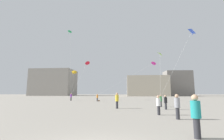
{
  "coord_description": "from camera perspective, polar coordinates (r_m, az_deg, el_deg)",
  "views": [
    {
      "loc": [
        0.72,
        -4.62,
        1.89
      ],
      "look_at": [
        0.0,
        22.73,
        5.83
      ],
      "focal_mm": 24.95,
      "sensor_mm": 36.0,
      "label": 1
    }
  ],
  "objects": [
    {
      "name": "building_centre_hall",
      "position": [
        85.67,
        12.52,
        -5.83
      ],
      "size": [
        21.71,
        17.16,
        10.3
      ],
      "color": "#B2A893",
      "rests_on": "ground_plane"
    },
    {
      "name": "person_in_orange",
      "position": [
        34.15,
        -5.42,
        -9.88
      ],
      "size": [
        0.35,
        0.35,
        1.59
      ],
      "rotation": [
        0.0,
        0.0,
        1.04
      ],
      "color": "#2D2D33",
      "rests_on": "ground_plane"
    },
    {
      "name": "person_in_teal",
      "position": [
        7.64,
        28.4,
        -13.99
      ],
      "size": [
        0.39,
        0.39,
        1.8
      ],
      "rotation": [
        0.0,
        0.0,
        3.68
      ],
      "color": "#2D2D33",
      "rests_on": "ground_plane"
    },
    {
      "name": "person_in_purple",
      "position": [
        37.66,
        -14.78,
        -9.36
      ],
      "size": [
        0.38,
        0.38,
        1.75
      ],
      "rotation": [
        0.0,
        0.0,
        5.04
      ],
      "color": "#2D2D33",
      "rests_on": "ground_plane"
    },
    {
      "name": "building_right_hall",
      "position": [
        94.05,
        22.95,
        -4.56
      ],
      "size": [
        13.92,
        8.84,
        13.63
      ],
      "color": "gray",
      "rests_on": "ground_plane"
    },
    {
      "name": "person_in_grey",
      "position": [
        12.31,
        22.79,
        -11.85
      ],
      "size": [
        0.39,
        0.39,
        1.77
      ],
      "rotation": [
        0.0,
        0.0,
        6.24
      ],
      "color": "#2D2D33",
      "rests_on": "ground_plane"
    },
    {
      "name": "handbag_beside_flyer",
      "position": [
        34.24,
        -4.83,
        -11.14
      ],
      "size": [
        0.34,
        0.3,
        0.24
      ],
      "primitive_type": "cube",
      "rotation": [
        0.0,
        0.0,
        0.61
      ],
      "color": "brown",
      "rests_on": "ground_plane"
    },
    {
      "name": "person_in_green",
      "position": [
        21.96,
        17.41,
        -10.5
      ],
      "size": [
        0.34,
        0.34,
        1.58
      ],
      "rotation": [
        0.0,
        0.0,
        4.67
      ],
      "color": "#2D2D33",
      "rests_on": "ground_plane"
    },
    {
      "name": "kite_crimson_diamond",
      "position": [
        41.5,
        -9.03,
        2.54
      ],
      "size": [
        3.73,
        4.75,
        8.77
      ],
      "color": "red"
    },
    {
      "name": "kite_magenta_diamond",
      "position": [
        41.19,
        14.89,
        2.38
      ],
      "size": [
        14.56,
        6.37,
        8.47
      ],
      "color": "#D12899"
    },
    {
      "name": "building_left_hall",
      "position": [
        101.15,
        -20.46,
        -4.38
      ],
      "size": [
        24.88,
        18.04,
        15.47
      ],
      "color": "gray",
      "rests_on": "ground_plane"
    },
    {
      "name": "kite_cobalt_delta",
      "position": [
        26.27,
        27.16,
        12.26
      ],
      "size": [
        6.02,
        1.87,
        9.87
      ],
      "color": "blue"
    },
    {
      "name": "person_in_black",
      "position": [
        18.77,
        19.05,
        -10.86
      ],
      "size": [
        0.35,
        0.35,
        1.59
      ],
      "rotation": [
        0.0,
        0.0,
        2.6
      ],
      "color": "#2D2D33",
      "rests_on": "ground_plane"
    },
    {
      "name": "kite_amber_diamond",
      "position": [
        43.92,
        -13.65,
        -0.69
      ],
      "size": [
        1.86,
        6.57,
        6.76
      ],
      "color": "yellow"
    },
    {
      "name": "person_in_yellow",
      "position": [
        18.82,
        1.85,
        -10.87
      ],
      "size": [
        0.4,
        0.4,
        1.85
      ],
      "rotation": [
        0.0,
        0.0,
        2.79
      ],
      "color": "#2D2D33",
      "rests_on": "ground_plane"
    },
    {
      "name": "kite_emerald_diamond",
      "position": [
        36.44,
        -15.15,
        13.06
      ],
      "size": [
        1.06,
        4.28,
        14.32
      ],
      "color": "green"
    },
    {
      "name": "person_in_white",
      "position": [
        14.11,
        16.67,
        -11.89
      ],
      "size": [
        0.36,
        0.36,
        1.64
      ],
      "rotation": [
        0.0,
        0.0,
        0.19
      ],
      "color": "#2D2D33",
      "rests_on": "ground_plane"
    },
    {
      "name": "kite_lime_diamond",
      "position": [
        33.02,
        17.2,
        5.73
      ],
      "size": [
        3.8,
        10.58,
        8.85
      ],
      "color": "#8CD12D"
    }
  ]
}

